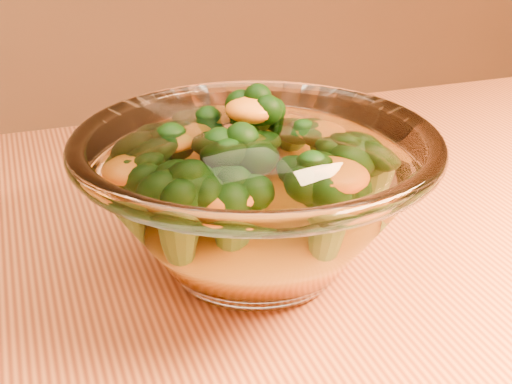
% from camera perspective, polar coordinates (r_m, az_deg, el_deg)
% --- Properties ---
extents(glass_bowl, '(0.23, 0.23, 0.10)m').
position_cam_1_polar(glass_bowl, '(0.45, 0.00, -0.57)').
color(glass_bowl, white).
rests_on(glass_bowl, table).
extents(cheese_sauce, '(0.12, 0.12, 0.03)m').
position_cam_1_polar(cheese_sauce, '(0.46, 0.00, -2.97)').
color(cheese_sauce, orange).
rests_on(cheese_sauce, glass_bowl).
extents(broccoli_heap, '(0.16, 0.15, 0.08)m').
position_cam_1_polar(broccoli_heap, '(0.45, -1.19, 1.55)').
color(broccoli_heap, black).
rests_on(broccoli_heap, cheese_sauce).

